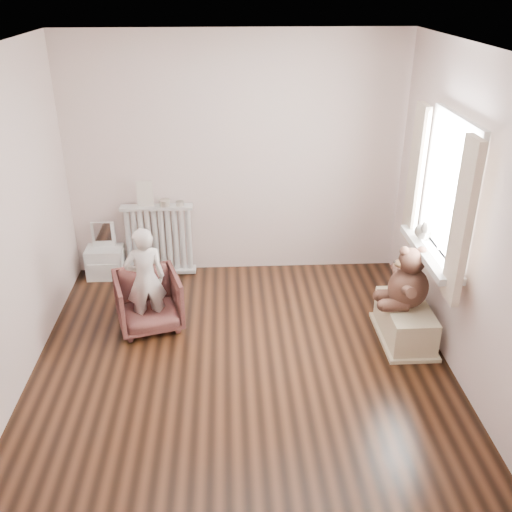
{
  "coord_description": "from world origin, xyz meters",
  "views": [
    {
      "loc": [
        -0.09,
        -4.1,
        3.05
      ],
      "look_at": [
        0.15,
        0.45,
        0.8
      ],
      "focal_mm": 40.0,
      "sensor_mm": 36.0,
      "label": 1
    }
  ],
  "objects_px": {
    "child": "(145,279)",
    "plush_cat": "(423,229)",
    "toy_vanity": "(105,254)",
    "teddy_bear": "(410,274)",
    "toy_bench": "(405,320)",
    "armchair": "(148,301)",
    "radiator": "(159,242)"
  },
  "relations": [
    {
      "from": "radiator",
      "to": "armchair",
      "type": "height_order",
      "value": "radiator"
    },
    {
      "from": "toy_vanity",
      "to": "teddy_bear",
      "type": "xyz_separation_m",
      "value": [
        2.98,
        -1.37,
        0.4
      ]
    },
    {
      "from": "radiator",
      "to": "child",
      "type": "distance_m",
      "value": 1.13
    },
    {
      "from": "toy_bench",
      "to": "teddy_bear",
      "type": "xyz_separation_m",
      "value": [
        -0.01,
        0.01,
        0.47
      ]
    },
    {
      "from": "radiator",
      "to": "toy_bench",
      "type": "height_order",
      "value": "radiator"
    },
    {
      "from": "plush_cat",
      "to": "toy_vanity",
      "type": "bearing_deg",
      "value": 135.24
    },
    {
      "from": "armchair",
      "to": "toy_bench",
      "type": "height_order",
      "value": "armchair"
    },
    {
      "from": "toy_vanity",
      "to": "armchair",
      "type": "xyz_separation_m",
      "value": [
        0.6,
        -1.05,
        -0.0
      ]
    },
    {
      "from": "armchair",
      "to": "child",
      "type": "height_order",
      "value": "child"
    },
    {
      "from": "child",
      "to": "plush_cat",
      "type": "bearing_deg",
      "value": 162.84
    },
    {
      "from": "teddy_bear",
      "to": "plush_cat",
      "type": "bearing_deg",
      "value": 58.53
    },
    {
      "from": "toy_bench",
      "to": "teddy_bear",
      "type": "relative_size",
      "value": 1.29
    },
    {
      "from": "toy_vanity",
      "to": "armchair",
      "type": "relative_size",
      "value": 1.06
    },
    {
      "from": "armchair",
      "to": "plush_cat",
      "type": "bearing_deg",
      "value": -18.3
    },
    {
      "from": "toy_vanity",
      "to": "armchair",
      "type": "height_order",
      "value": "toy_vanity"
    },
    {
      "from": "radiator",
      "to": "toy_vanity",
      "type": "height_order",
      "value": "radiator"
    },
    {
      "from": "toy_bench",
      "to": "child",
      "type": "bearing_deg",
      "value": 173.17
    },
    {
      "from": "toy_vanity",
      "to": "toy_bench",
      "type": "bearing_deg",
      "value": -24.8
    },
    {
      "from": "plush_cat",
      "to": "radiator",
      "type": "bearing_deg",
      "value": 130.39
    },
    {
      "from": "child",
      "to": "radiator",
      "type": "bearing_deg",
      "value": -106.4
    },
    {
      "from": "toy_vanity",
      "to": "teddy_bear",
      "type": "distance_m",
      "value": 3.3
    },
    {
      "from": "armchair",
      "to": "toy_bench",
      "type": "distance_m",
      "value": 2.41
    },
    {
      "from": "toy_vanity",
      "to": "armchair",
      "type": "distance_m",
      "value": 1.21
    },
    {
      "from": "child",
      "to": "toy_bench",
      "type": "distance_m",
      "value": 2.43
    },
    {
      "from": "radiator",
      "to": "toy_bench",
      "type": "distance_m",
      "value": 2.78
    },
    {
      "from": "toy_vanity",
      "to": "radiator",
      "type": "bearing_deg",
      "value": 2.83
    },
    {
      "from": "teddy_bear",
      "to": "radiator",
      "type": "bearing_deg",
      "value": 150.71
    },
    {
      "from": "toy_vanity",
      "to": "plush_cat",
      "type": "bearing_deg",
      "value": -19.95
    },
    {
      "from": "toy_bench",
      "to": "plush_cat",
      "type": "bearing_deg",
      "value": 60.24
    },
    {
      "from": "radiator",
      "to": "armchair",
      "type": "relative_size",
      "value": 1.38
    },
    {
      "from": "toy_vanity",
      "to": "teddy_bear",
      "type": "relative_size",
      "value": 1.09
    },
    {
      "from": "child",
      "to": "teddy_bear",
      "type": "xyz_separation_m",
      "value": [
        2.37,
        -0.28,
        0.14
      ]
    }
  ]
}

